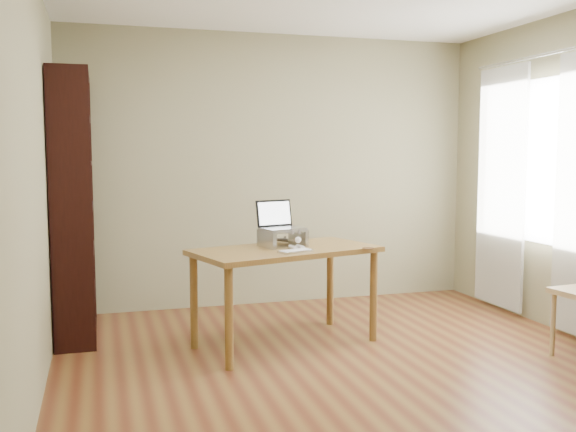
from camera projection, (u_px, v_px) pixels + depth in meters
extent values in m
cube|color=#5A2917|center=(365.00, 380.00, 4.20)|extent=(4.00, 4.50, 0.02)
cube|color=#8B865E|center=(274.00, 170.00, 6.22)|extent=(4.00, 0.02, 2.60)
cube|color=#8B865E|center=(28.00, 185.00, 3.50)|extent=(0.02, 4.50, 2.60)
cube|color=white|center=(547.00, 161.00, 5.38)|extent=(0.01, 1.80, 1.40)
cube|color=black|center=(71.00, 211.00, 4.64)|extent=(0.30, 0.04, 2.10)
cube|color=black|center=(75.00, 202.00, 5.46)|extent=(0.30, 0.04, 2.10)
cube|color=black|center=(54.00, 207.00, 5.01)|extent=(0.02, 0.90, 2.10)
cube|color=black|center=(77.00, 333.00, 5.15)|extent=(0.30, 0.84, 0.02)
cube|color=black|center=(81.00, 312.00, 5.14)|extent=(0.20, 0.78, 0.28)
cube|color=black|center=(76.00, 291.00, 5.12)|extent=(0.30, 0.84, 0.03)
cube|color=black|center=(79.00, 270.00, 5.11)|extent=(0.20, 0.78, 0.28)
cube|color=black|center=(74.00, 249.00, 5.09)|extent=(0.30, 0.84, 0.02)
cube|color=black|center=(78.00, 228.00, 5.08)|extent=(0.20, 0.78, 0.28)
cube|color=black|center=(73.00, 207.00, 5.05)|extent=(0.30, 0.84, 0.02)
cube|color=black|center=(76.00, 185.00, 5.04)|extent=(0.20, 0.78, 0.28)
cube|color=black|center=(72.00, 163.00, 5.02)|extent=(0.30, 0.84, 0.02)
cube|color=black|center=(75.00, 141.00, 5.01)|extent=(0.20, 0.78, 0.28)
cube|color=black|center=(70.00, 119.00, 4.98)|extent=(0.30, 0.84, 0.02)
cube|color=black|center=(73.00, 97.00, 4.98)|extent=(0.20, 0.78, 0.28)
cube|color=black|center=(69.00, 75.00, 4.95)|extent=(0.30, 0.84, 0.03)
cube|color=white|center=(501.00, 188.00, 5.91)|extent=(0.03, 0.70, 2.20)
cylinder|color=silver|center=(545.00, 54.00, 5.27)|extent=(0.03, 1.90, 0.03)
cube|color=brown|center=(285.00, 251.00, 4.88)|extent=(1.52, 1.05, 0.04)
cylinder|color=brown|center=(198.00, 296.00, 5.01)|extent=(0.06, 0.06, 0.71)
cylinder|color=brown|center=(348.00, 287.00, 5.37)|extent=(0.06, 0.06, 0.71)
cylinder|color=brown|center=(210.00, 314.00, 4.46)|extent=(0.06, 0.06, 0.71)
cylinder|color=brown|center=(377.00, 302.00, 4.82)|extent=(0.06, 0.06, 0.71)
cube|color=silver|center=(264.00, 240.00, 4.90)|extent=(0.03, 0.25, 0.12)
cube|color=silver|center=(300.00, 238.00, 4.99)|extent=(0.03, 0.25, 0.12)
cube|color=silver|center=(283.00, 230.00, 4.94)|extent=(0.32, 0.25, 0.01)
cube|color=silver|center=(283.00, 229.00, 4.94)|extent=(0.36, 0.29, 0.02)
cube|color=black|center=(278.00, 213.00, 5.05)|extent=(0.31, 0.13, 0.21)
cube|color=white|center=(278.00, 213.00, 5.04)|extent=(0.28, 0.11, 0.18)
cube|color=silver|center=(295.00, 251.00, 4.67)|extent=(0.28, 0.20, 0.02)
cube|color=silver|center=(295.00, 250.00, 4.67)|extent=(0.25, 0.17, 0.00)
cylinder|color=brown|center=(368.00, 248.00, 4.85)|extent=(0.09, 0.09, 0.01)
ellipsoid|color=#453E36|center=(286.00, 237.00, 4.98)|extent=(0.18, 0.41, 0.14)
ellipsoid|color=#453E36|center=(282.00, 236.00, 5.09)|extent=(0.16, 0.17, 0.13)
ellipsoid|color=#453E36|center=(293.00, 237.00, 4.80)|extent=(0.11, 0.10, 0.10)
ellipsoid|color=silver|center=(292.00, 242.00, 4.84)|extent=(0.10, 0.10, 0.09)
sphere|color=silver|center=(294.00, 240.00, 4.77)|extent=(0.05, 0.05, 0.05)
cone|color=#453E36|center=(289.00, 231.00, 4.79)|extent=(0.03, 0.04, 0.04)
cone|color=#453E36|center=(296.00, 231.00, 4.81)|extent=(0.03, 0.04, 0.04)
cylinder|color=silver|center=(290.00, 248.00, 4.79)|extent=(0.03, 0.10, 0.03)
cylinder|color=silver|center=(297.00, 247.00, 4.81)|extent=(0.03, 0.10, 0.03)
cylinder|color=#453E36|center=(292.00, 241.00, 5.14)|extent=(0.14, 0.22, 0.03)
cylinder|color=#A08357|center=(553.00, 322.00, 4.68)|extent=(0.04, 0.04, 0.48)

